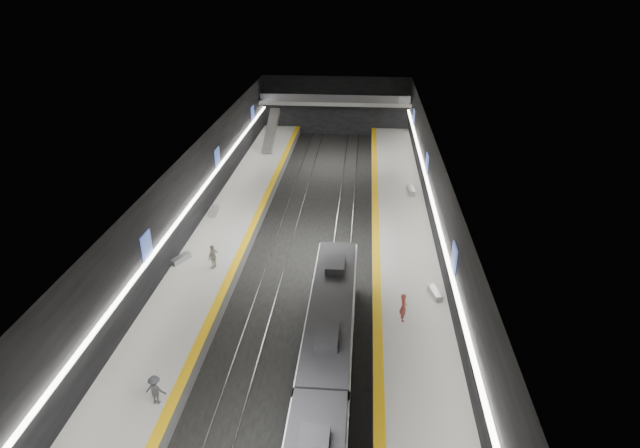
# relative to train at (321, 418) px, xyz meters

# --- Properties ---
(ground) EXTENTS (70.00, 70.00, 0.00)m
(ground) POSITION_rel_train_xyz_m (-2.50, 19.31, -2.20)
(ground) COLOR black
(ground) RESTS_ON ground
(ceiling) EXTENTS (20.00, 70.00, 0.04)m
(ceiling) POSITION_rel_train_xyz_m (-2.50, 19.31, 5.80)
(ceiling) COLOR beige
(ceiling) RESTS_ON wall_left
(wall_left) EXTENTS (0.04, 70.00, 8.00)m
(wall_left) POSITION_rel_train_xyz_m (-12.50, 19.31, 1.80)
(wall_left) COLOR black
(wall_left) RESTS_ON ground
(wall_right) EXTENTS (0.04, 70.00, 8.00)m
(wall_right) POSITION_rel_train_xyz_m (7.50, 19.31, 1.80)
(wall_right) COLOR black
(wall_right) RESTS_ON ground
(wall_back) EXTENTS (20.00, 0.04, 8.00)m
(wall_back) POSITION_rel_train_xyz_m (-2.50, 54.31, 1.80)
(wall_back) COLOR black
(wall_back) RESTS_ON ground
(platform_left) EXTENTS (5.00, 70.00, 1.00)m
(platform_left) POSITION_rel_train_xyz_m (-10.00, 19.31, -1.70)
(platform_left) COLOR slate
(platform_left) RESTS_ON ground
(tile_surface_left) EXTENTS (5.00, 70.00, 0.02)m
(tile_surface_left) POSITION_rel_train_xyz_m (-10.00, 19.31, -1.19)
(tile_surface_left) COLOR #B6B6B1
(tile_surface_left) RESTS_ON platform_left
(tactile_strip_left) EXTENTS (0.60, 70.00, 0.02)m
(tactile_strip_left) POSITION_rel_train_xyz_m (-7.80, 19.31, -1.18)
(tactile_strip_left) COLOR #F3B40C
(tactile_strip_left) RESTS_ON platform_left
(platform_right) EXTENTS (5.00, 70.00, 1.00)m
(platform_right) POSITION_rel_train_xyz_m (5.00, 19.31, -1.70)
(platform_right) COLOR slate
(platform_right) RESTS_ON ground
(tile_surface_right) EXTENTS (5.00, 70.00, 0.02)m
(tile_surface_right) POSITION_rel_train_xyz_m (5.00, 19.31, -1.19)
(tile_surface_right) COLOR #B6B6B1
(tile_surface_right) RESTS_ON platform_right
(tactile_strip_right) EXTENTS (0.60, 70.00, 0.02)m
(tactile_strip_right) POSITION_rel_train_xyz_m (2.80, 19.31, -1.18)
(tactile_strip_right) COLOR #F3B40C
(tactile_strip_right) RESTS_ON platform_right
(rails) EXTENTS (6.52, 70.00, 0.12)m
(rails) POSITION_rel_train_xyz_m (-2.50, 19.31, -2.14)
(rails) COLOR gray
(rails) RESTS_ON ground
(train) EXTENTS (2.69, 29.43, 3.60)m
(train) POSITION_rel_train_xyz_m (0.00, 0.00, 0.00)
(train) COLOR #11113E
(train) RESTS_ON ground
(ad_posters) EXTENTS (19.94, 53.50, 2.20)m
(ad_posters) POSITION_rel_train_xyz_m (-2.50, 20.31, 2.30)
(ad_posters) COLOR #405BC0
(ad_posters) RESTS_ON wall_left
(cove_light_left) EXTENTS (0.25, 68.60, 0.12)m
(cove_light_left) POSITION_rel_train_xyz_m (-12.30, 19.31, 1.60)
(cove_light_left) COLOR white
(cove_light_left) RESTS_ON wall_left
(cove_light_right) EXTENTS (0.25, 68.60, 0.12)m
(cove_light_right) POSITION_rel_train_xyz_m (7.30, 19.31, 1.60)
(cove_light_right) COLOR white
(cove_light_right) RESTS_ON wall_right
(mezzanine_bridge) EXTENTS (20.00, 3.00, 1.50)m
(mezzanine_bridge) POSITION_rel_train_xyz_m (-2.50, 52.24, 2.84)
(mezzanine_bridge) COLOR gray
(mezzanine_bridge) RESTS_ON wall_left
(escalator) EXTENTS (1.20, 7.50, 3.92)m
(escalator) POSITION_rel_train_xyz_m (-10.00, 45.31, 0.70)
(escalator) COLOR #99999E
(escalator) RESTS_ON platform_left
(bench_left_near) EXTENTS (1.22, 1.87, 0.45)m
(bench_left_near) POSITION_rel_train_xyz_m (-12.00, 15.82, -0.97)
(bench_left_near) COLOR #99999E
(bench_left_near) RESTS_ON platform_left
(bench_left_far) EXTENTS (0.66, 1.91, 0.46)m
(bench_left_far) POSITION_rel_train_xyz_m (-11.81, 24.60, -0.97)
(bench_left_far) COLOR #99999E
(bench_left_far) RESTS_ON platform_left
(bench_right_near) EXTENTS (0.87, 1.73, 0.41)m
(bench_right_near) POSITION_rel_train_xyz_m (6.70, 12.72, -0.99)
(bench_right_near) COLOR #99999E
(bench_right_near) RESTS_ON platform_right
(bench_right_far) EXTENTS (0.71, 2.09, 0.50)m
(bench_right_far) POSITION_rel_train_xyz_m (6.30, 31.04, -0.94)
(bench_right_far) COLOR #99999E
(bench_right_far) RESTS_ON platform_right
(passenger_right_a) EXTENTS (0.54, 0.75, 1.91)m
(passenger_right_a) POSITION_rel_train_xyz_m (4.37, 9.72, -0.24)
(passenger_right_a) COLOR #AE4941
(passenger_right_a) RESTS_ON platform_right
(passenger_left_a) EXTENTS (0.82, 1.20, 1.90)m
(passenger_left_a) POSITION_rel_train_xyz_m (-9.22, 15.06, -0.25)
(passenger_left_a) COLOR beige
(passenger_left_a) RESTS_ON platform_left
(passenger_left_b) EXTENTS (1.13, 0.70, 1.69)m
(passenger_left_b) POSITION_rel_train_xyz_m (-8.54, 1.44, -0.35)
(passenger_left_b) COLOR #424149
(passenger_left_b) RESTS_ON platform_left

